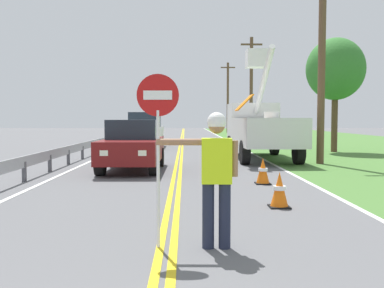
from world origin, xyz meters
name	(u,v)px	position (x,y,z in m)	size (l,w,h in m)	color
centerline_yellow_left	(178,154)	(-0.09, 20.00, 0.01)	(0.11, 110.00, 0.01)	yellow
centerline_yellow_right	(182,154)	(0.09, 20.00, 0.01)	(0.11, 110.00, 0.01)	yellow
edge_line_right	(253,154)	(3.60, 20.00, 0.01)	(0.12, 110.00, 0.01)	silver
edge_line_left	(107,154)	(-3.60, 20.00, 0.01)	(0.12, 110.00, 0.01)	silver
flagger_worker	(216,171)	(0.66, 4.41, 1.05)	(1.09, 0.25, 1.83)	#1E2338
stop_sign_paddle	(158,121)	(-0.11, 4.43, 1.71)	(0.56, 0.04, 2.33)	silver
utility_bucket_truck	(260,127)	(3.51, 17.67, 1.39)	(2.67, 6.84, 4.87)	silver
oncoming_sedan_nearest	(133,146)	(-1.51, 13.26, 0.83)	(1.96, 4.13, 1.70)	maroon
oncoming_suv_second	(145,130)	(-2.08, 24.33, 1.06)	(1.99, 4.64, 2.10)	silver
utility_pole_near	(322,58)	(5.46, 15.33, 4.04)	(1.80, 0.28, 7.73)	brown
utility_pole_mid	(251,86)	(5.82, 35.47, 4.45)	(1.80, 0.28, 8.54)	brown
utility_pole_far	(228,96)	(5.59, 53.17, 4.52)	(1.80, 0.28, 8.67)	brown
traffic_cone_lead	(279,190)	(2.09, 7.08, 0.34)	(0.40, 0.40, 0.70)	orange
traffic_cone_mid	(263,171)	(2.32, 10.15, 0.34)	(0.40, 0.40, 0.70)	orange
guardrail_left_shoulder	(76,149)	(-4.20, 16.41, 0.52)	(0.10, 32.00, 0.71)	#9EA0A3
roadside_tree_verge	(335,70)	(8.03, 21.26, 4.27)	(3.00, 3.00, 5.90)	brown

